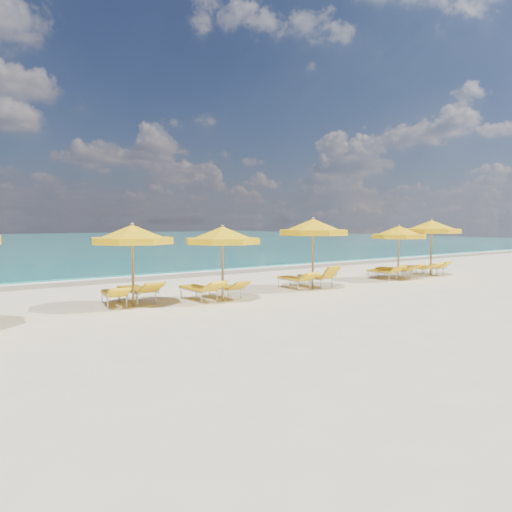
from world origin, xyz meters
TOP-DOWN VIEW (x-y plane):
  - ground_plane at (0.00, 0.00)m, footprint 120.00×120.00m
  - ocean at (0.00, 48.00)m, footprint 120.00×80.00m
  - wet_sand_band at (0.00, 7.40)m, footprint 120.00×2.60m
  - foam_line at (0.00, 8.20)m, footprint 120.00×1.20m
  - whitecap_far at (8.00, 24.00)m, footprint 18.00×0.30m
  - umbrella_3 at (-5.14, 0.53)m, footprint 2.61×2.61m
  - umbrella_4 at (-2.54, -0.21)m, footprint 2.40×2.40m
  - umbrella_5 at (1.64, 0.23)m, footprint 3.25×3.25m
  - umbrella_6 at (6.46, 0.16)m, footprint 2.58×2.58m
  - umbrella_7 at (8.98, 0.30)m, footprint 3.35×3.35m
  - lounger_3_left at (-5.54, 0.98)m, footprint 0.94×1.91m
  - lounger_3_right at (-4.77, 1.11)m, footprint 0.74×2.05m
  - lounger_4_left at (-3.06, 0.32)m, footprint 0.68×1.93m
  - lounger_4_right at (-2.09, 0.34)m, footprint 0.60×1.74m
  - lounger_5_left at (1.14, 0.65)m, footprint 0.70×1.86m
  - lounger_5_right at (2.15, 0.58)m, footprint 0.68×1.81m
  - lounger_6_left at (6.03, 0.58)m, footprint 0.59×1.73m
  - lounger_6_right at (6.83, 0.57)m, footprint 1.00×2.10m
  - lounger_7_left at (8.53, 0.65)m, footprint 0.68×1.92m
  - lounger_7_right at (9.48, 0.64)m, footprint 0.59×1.67m

SIDE VIEW (x-z plane):
  - ground_plane at x=0.00m, z-range 0.00..0.00m
  - ocean at x=0.00m, z-range -0.15..0.15m
  - wet_sand_band at x=0.00m, z-range -0.01..0.01m
  - foam_line at x=0.00m, z-range -0.01..0.01m
  - whitecap_far at x=8.00m, z-range -0.03..0.03m
  - lounger_7_right at x=9.48m, z-range -0.15..0.55m
  - lounger_4_right at x=-2.09m, z-range -0.12..0.53m
  - lounger_6_left at x=6.03m, z-range -0.15..0.56m
  - lounger_3_left at x=-5.54m, z-range -0.12..0.55m
  - lounger_5_left at x=1.14m, z-range -0.14..0.58m
  - lounger_7_left at x=8.53m, z-range -0.12..0.56m
  - lounger_4_left at x=-3.06m, z-range -0.14..0.60m
  - lounger_5_right at x=2.15m, z-range -0.21..0.67m
  - lounger_6_right at x=6.83m, z-range -0.13..0.60m
  - lounger_3_right at x=-4.77m, z-range -0.14..0.62m
  - umbrella_6 at x=6.46m, z-range 0.82..3.15m
  - umbrella_4 at x=-2.54m, z-range 0.83..3.20m
  - umbrella_3 at x=-5.14m, z-range 0.86..3.28m
  - umbrella_7 at x=8.98m, z-range 0.91..3.49m
  - umbrella_5 at x=1.64m, z-range 0.92..3.54m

